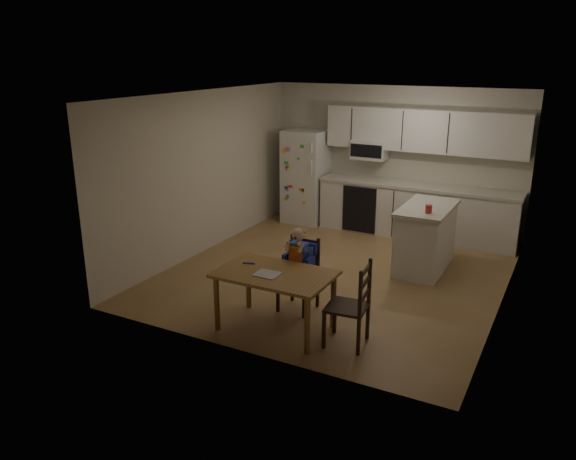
# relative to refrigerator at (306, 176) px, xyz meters

# --- Properties ---
(room) EXTENTS (4.52, 5.01, 2.51)m
(room) POSITION_rel_refrigerator_xyz_m (1.55, -1.67, 0.40)
(room) COLOR olive
(room) RESTS_ON ground
(refrigerator) EXTENTS (0.72, 0.70, 1.70)m
(refrigerator) POSITION_rel_refrigerator_xyz_m (0.00, 0.00, 0.00)
(refrigerator) COLOR silver
(refrigerator) RESTS_ON ground
(kitchen_run) EXTENTS (3.37, 0.62, 2.15)m
(kitchen_run) POSITION_rel_refrigerator_xyz_m (2.05, 0.09, 0.03)
(kitchen_run) COLOR silver
(kitchen_run) RESTS_ON ground
(kitchen_island) EXTENTS (0.67, 1.28, 0.95)m
(kitchen_island) POSITION_rel_refrigerator_xyz_m (2.61, -1.38, -0.37)
(kitchen_island) COLOR silver
(kitchen_island) RESTS_ON ground
(red_cup) EXTENTS (0.09, 0.09, 0.11)m
(red_cup) POSITION_rel_refrigerator_xyz_m (2.70, -1.72, 0.15)
(red_cup) COLOR red
(red_cup) RESTS_ON kitchen_island
(dining_table) EXTENTS (1.29, 0.83, 0.69)m
(dining_table) POSITION_rel_refrigerator_xyz_m (1.60, -4.03, -0.25)
(dining_table) COLOR brown
(dining_table) RESTS_ON ground
(napkin) EXTENTS (0.27, 0.23, 0.01)m
(napkin) POSITION_rel_refrigerator_xyz_m (1.55, -4.13, -0.16)
(napkin) COLOR #B4B3B9
(napkin) RESTS_ON dining_table
(toddler_spoon) EXTENTS (0.12, 0.06, 0.02)m
(toddler_spoon) POSITION_rel_refrigerator_xyz_m (1.18, -3.94, -0.15)
(toddler_spoon) COLOR #212AAC
(toddler_spoon) RESTS_ON dining_table
(chair_booster) EXTENTS (0.41, 0.41, 1.06)m
(chair_booster) POSITION_rel_refrigerator_xyz_m (1.60, -3.42, -0.21)
(chair_booster) COLOR black
(chair_booster) RESTS_ON ground
(chair_side) EXTENTS (0.46, 0.46, 0.95)m
(chair_side) POSITION_rel_refrigerator_xyz_m (2.54, -3.97, -0.31)
(chair_side) COLOR black
(chair_side) RESTS_ON ground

